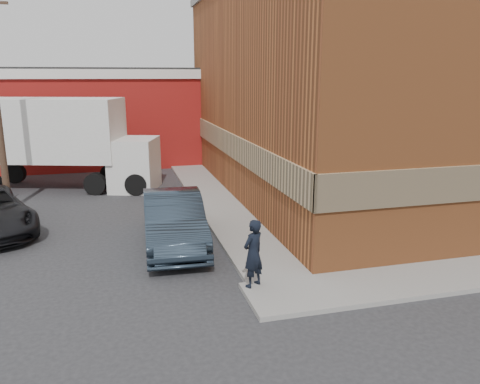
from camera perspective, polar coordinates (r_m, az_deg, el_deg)
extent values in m
plane|color=#28282B|center=(12.10, 2.17, -11.27)|extent=(90.00, 90.00, 0.00)
cube|color=#AA592B|center=(22.73, 16.59, 11.76)|extent=(14.00, 18.00, 9.00)
cube|color=tan|center=(20.22, -1.28, 5.85)|extent=(0.08, 18.16, 1.00)
cube|color=gray|center=(20.48, -3.58, -0.46)|extent=(1.80, 18.00, 0.12)
cube|color=maroon|center=(30.70, -20.18, 8.17)|extent=(16.00, 8.00, 5.00)
cube|color=silver|center=(30.58, -20.62, 13.29)|extent=(16.30, 8.30, 0.50)
cube|color=black|center=(30.58, -20.67, 13.85)|extent=(16.00, 8.00, 0.10)
imported|color=black|center=(11.44, 1.62, -7.49)|extent=(0.74, 0.68, 1.71)
imported|color=#283542|center=(14.60, -8.11, -3.41)|extent=(1.99, 5.12, 1.66)
cube|color=white|center=(23.27, -22.32, 7.05)|extent=(6.99, 4.44, 2.82)
cube|color=#1F731E|center=(22.14, -23.62, 5.49)|extent=(6.01, 1.91, 0.87)
cube|color=white|center=(22.07, -11.90, 3.33)|extent=(2.58, 2.86, 2.39)
cylinder|color=black|center=(25.62, -25.70, 2.09)|extent=(1.03, 0.60, 0.98)
cylinder|color=black|center=(21.74, -17.23, 0.94)|extent=(1.03, 0.60, 0.98)
cylinder|color=black|center=(23.74, -15.49, 2.12)|extent=(1.03, 0.60, 0.98)
cylinder|color=black|center=(21.18, -12.53, 0.91)|extent=(1.03, 0.60, 0.98)
cylinder|color=black|center=(23.23, -11.16, 2.12)|extent=(1.03, 0.60, 0.98)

